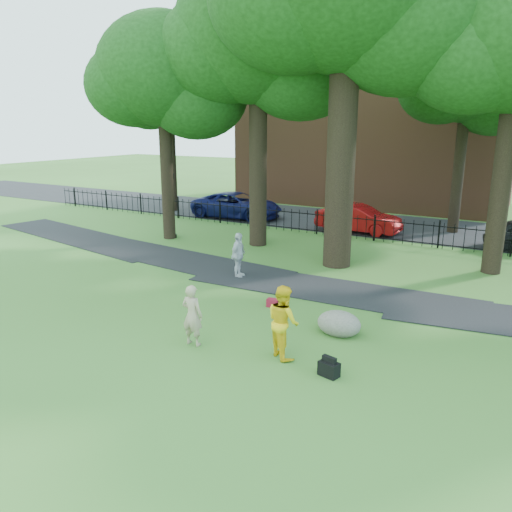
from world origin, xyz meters
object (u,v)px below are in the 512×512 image
Objects in this scene: woman at (192,315)px; boulder at (339,322)px; lamppost at (172,205)px; man at (283,321)px; red_sedan at (358,219)px.

woman reaches higher than boulder.
boulder is at bearing -18.31° from lamppost.
red_sedan is (-3.13, 14.86, -0.18)m from man.
lamppost is at bearing 148.29° from boulder.
woman reaches higher than red_sedan.
boulder is 0.36× the size of lamppost.
woman is at bearing 48.93° from man.
man is 0.55× the size of lamppost.
red_sedan is at bearing -43.12° from man.
lamppost is 9.62m from red_sedan.
man reaches higher than boulder.
man is 1.51× the size of boulder.
woman is 0.49× the size of lamppost.
boulder is (3.02, 2.52, -0.46)m from woman.
lamppost is (-8.40, 9.58, 0.82)m from woman.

